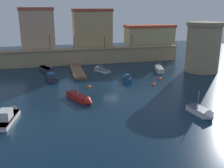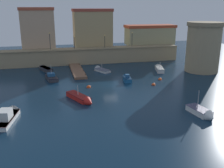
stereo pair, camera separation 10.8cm
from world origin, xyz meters
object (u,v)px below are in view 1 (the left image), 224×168
moored_boat_5 (9,115)px  quay_lamp_2 (105,39)px  moored_boat_0 (159,68)px  moored_boat_1 (100,70)px  moored_boat_7 (50,77)px  moored_boat_3 (127,78)px  quay_lamp_0 (50,38)px  quay_lamp_3 (132,37)px  mooring_buoy_2 (89,87)px  mooring_buoy_0 (160,80)px  mooring_buoy_1 (154,85)px  moored_boat_2 (82,98)px  fortress_tower (203,47)px  moored_boat_4 (45,69)px  moored_boat_6 (203,113)px  quay_lamp_1 (74,40)px

moored_boat_5 → quay_lamp_2: bearing=-20.7°
moored_boat_0 → moored_boat_1: size_ratio=1.22×
quay_lamp_2 → moored_boat_0: quay_lamp_2 is taller
moored_boat_5 → moored_boat_7: (5.31, 17.68, -0.06)m
moored_boat_3 → quay_lamp_0: bearing=47.3°
quay_lamp_3 → moored_boat_3: (-6.44, -16.90, -5.61)m
moored_boat_1 → moored_boat_5: bearing=117.8°
moored_boat_7 → mooring_buoy_2: 9.53m
mooring_buoy_0 → quay_lamp_3: bearing=89.4°
quay_lamp_3 → moored_boat_5: (-25.60, -30.18, -5.54)m
moored_boat_0 → mooring_buoy_1: moored_boat_0 is taller
quay_lamp_3 → moored_boat_3: 18.93m
moored_boat_2 → moored_boat_7: (-4.19, 13.48, 0.06)m
moored_boat_0 → moored_boat_5: size_ratio=0.85×
fortress_tower → moored_boat_4: fortress_tower is taller
quay_lamp_3 → moored_boat_6: bearing=-93.2°
moored_boat_1 → mooring_buoy_1: bearing=-176.7°
moored_boat_4 → quay_lamp_2: bearing=-91.6°
quay_lamp_1 → moored_boat_4: quay_lamp_1 is taller
moored_boat_0 → mooring_buoy_1: (-5.39, -10.03, -0.44)m
moored_boat_6 → quay_lamp_3: bearing=169.2°
moored_boat_2 → moored_boat_4: moored_boat_2 is taller
moored_boat_0 → moored_boat_2: bearing=143.7°
quay_lamp_3 → moored_boat_7: size_ratio=0.65×
moored_boat_1 → moored_boat_5: moored_boat_1 is taller
moored_boat_2 → mooring_buoy_2: moored_boat_2 is taller
quay_lamp_1 → moored_boat_2: bearing=-94.1°
quay_lamp_0 → quay_lamp_3: size_ratio=1.09×
quay_lamp_2 → moored_boat_6: 35.76m
moored_boat_4 → mooring_buoy_0: bearing=-143.1°
quay_lamp_2 → moored_boat_5: 35.88m
fortress_tower → quay_lamp_2: (-17.96, 13.89, 0.56)m
moored_boat_3 → moored_boat_5: moored_boat_5 is taller
mooring_buoy_0 → moored_boat_0: bearing=68.1°
moored_boat_3 → mooring_buoy_0: (6.26, -1.12, -0.43)m
moored_boat_1 → moored_boat_3: moored_boat_1 is taller
fortress_tower → moored_boat_3: bearing=-170.2°
mooring_buoy_0 → moored_boat_1: bearing=135.4°
moored_boat_1 → moored_boat_3: 9.15m
moored_boat_6 → mooring_buoy_0: size_ratio=6.27×
quay_lamp_3 → moored_boat_1: size_ratio=0.74×
mooring_buoy_0 → mooring_buoy_2: size_ratio=0.96×
quay_lamp_0 → moored_boat_1: (9.95, -8.43, -5.96)m
quay_lamp_2 → moored_boat_3: bearing=-88.4°
moored_boat_1 → mooring_buoy_1: size_ratio=6.92×
quay_lamp_3 → mooring_buoy_0: size_ratio=4.87×
quay_lamp_1 → mooring_buoy_2: size_ratio=4.02×
moored_boat_2 → mooring_buoy_1: 14.27m
quay_lamp_0 → moored_boat_0: bearing=-26.0°
quay_lamp_0 → moored_boat_6: quay_lamp_0 is taller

